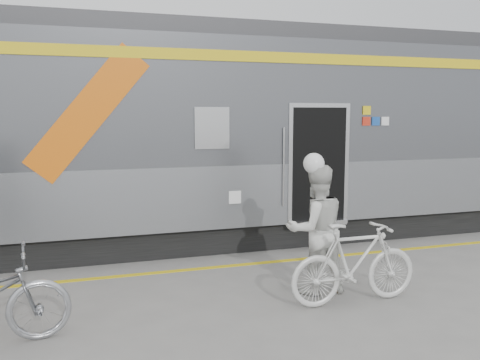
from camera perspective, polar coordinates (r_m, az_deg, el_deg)
name	(u,v)px	position (r m, az deg, el deg)	size (l,w,h in m)	color
ground	(250,319)	(6.44, 1.17, -15.33)	(90.00, 90.00, 0.00)	slate
train	(183,136)	(10.01, -6.38, 4.93)	(24.00, 3.17, 4.10)	black
safety_strip	(208,268)	(8.38, -3.63, -9.82)	(24.00, 0.12, 0.01)	gold
woman	(316,229)	(7.15, 8.52, -5.49)	(0.87, 0.68, 1.80)	silver
bicycle_right	(355,263)	(6.91, 12.75, -9.10)	(0.51, 1.81, 1.09)	silver
helmet_woman	(317,154)	(6.99, 8.69, 2.87)	(0.29, 0.29, 0.29)	white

